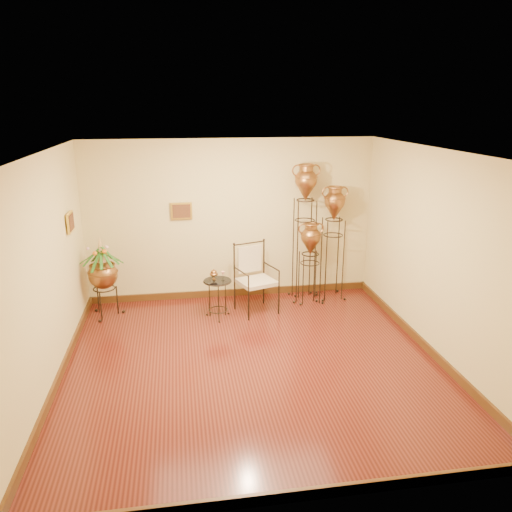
{
  "coord_description": "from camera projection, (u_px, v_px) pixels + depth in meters",
  "views": [
    {
      "loc": [
        -0.89,
        -5.95,
        3.36
      ],
      "look_at": [
        0.25,
        1.3,
        1.1
      ],
      "focal_mm": 35.0,
      "sensor_mm": 36.0,
      "label": 1
    }
  ],
  "objects": [
    {
      "name": "side_table",
      "position": [
        218.0,
        298.0,
        8.06
      ],
      "size": [
        0.56,
        0.56,
        0.81
      ],
      "rotation": [
        0.0,
        0.0,
        0.33
      ],
      "color": "black",
      "rests_on": "ground"
    },
    {
      "name": "amphora_tall",
      "position": [
        305.0,
        232.0,
        8.59
      ],
      "size": [
        0.63,
        0.63,
        2.41
      ],
      "rotation": [
        0.0,
        0.0,
        -0.42
      ],
      "color": "black",
      "rests_on": "ground"
    },
    {
      "name": "planter_urn",
      "position": [
        103.0,
        271.0,
        8.01
      ],
      "size": [
        0.75,
        0.75,
        1.38
      ],
      "rotation": [
        0.0,
        0.0,
        0.02
      ],
      "color": "black",
      "rests_on": "ground"
    },
    {
      "name": "amphora_mid",
      "position": [
        333.0,
        242.0,
        8.73
      ],
      "size": [
        0.52,
        0.52,
        2.03
      ],
      "rotation": [
        0.0,
        0.0,
        0.15
      ],
      "color": "black",
      "rests_on": "ground"
    },
    {
      "name": "room_shell",
      "position": [
        252.0,
        239.0,
        6.23
      ],
      "size": [
        5.02,
        5.02,
        2.81
      ],
      "color": "#CEC484",
      "rests_on": "ground"
    },
    {
      "name": "amphora_short",
      "position": [
        310.0,
        262.0,
        8.65
      ],
      "size": [
        0.46,
        0.46,
        1.44
      ],
      "rotation": [
        0.0,
        0.0,
        0.05
      ],
      "color": "black",
      "rests_on": "ground"
    },
    {
      "name": "ground",
      "position": [
        253.0,
        362.0,
        6.74
      ],
      "size": [
        5.0,
        5.0,
        0.0
      ],
      "primitive_type": "plane",
      "color": "#5B1D15",
      "rests_on": "ground"
    },
    {
      "name": "armchair",
      "position": [
        256.0,
        279.0,
        8.22
      ],
      "size": [
        0.81,
        0.78,
        1.15
      ],
      "rotation": [
        0.0,
        0.0,
        0.33
      ],
      "color": "black",
      "rests_on": "ground"
    }
  ]
}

